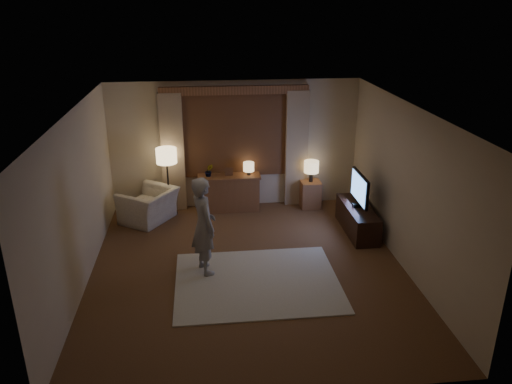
{
  "coord_description": "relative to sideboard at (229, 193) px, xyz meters",
  "views": [
    {
      "loc": [
        -0.66,
        -6.98,
        4.1
      ],
      "look_at": [
        0.19,
        0.6,
        1.11
      ],
      "focal_mm": 35.0,
      "sensor_mm": 36.0,
      "label": 1
    }
  ],
  "objects": [
    {
      "name": "person",
      "position": [
        -0.54,
        -2.47,
        0.46
      ],
      "size": [
        0.55,
        0.67,
        1.58
      ],
      "primitive_type": "imported",
      "rotation": [
        0.0,
        0.0,
        1.91
      ],
      "color": "gray",
      "rests_on": "rug"
    },
    {
      "name": "side_table",
      "position": [
        1.68,
        -0.05,
        -0.07
      ],
      "size": [
        0.4,
        0.4,
        0.56
      ],
      "primitive_type": "cube",
      "color": "brown",
      "rests_on": "floor"
    },
    {
      "name": "table_lamp_sideboard",
      "position": [
        0.4,
        0.0,
        0.55
      ],
      "size": [
        0.22,
        0.22,
        0.3
      ],
      "color": "black",
      "rests_on": "sideboard"
    },
    {
      "name": "tv_stand",
      "position": [
        2.3,
        -1.31,
        -0.1
      ],
      "size": [
        0.45,
        1.4,
        0.5
      ],
      "primitive_type": "cube",
      "color": "black",
      "rests_on": "floor"
    },
    {
      "name": "armchair",
      "position": [
        -1.59,
        -0.39,
        -0.03
      ],
      "size": [
        1.25,
        1.29,
        0.64
      ],
      "primitive_type": "imported",
      "rotation": [
        0.0,
        0.0,
        -2.16
      ],
      "color": "beige",
      "rests_on": "floor"
    },
    {
      "name": "floor_lamp",
      "position": [
        -1.21,
        -0.11,
        0.81
      ],
      "size": [
        0.4,
        0.4,
        1.38
      ],
      "color": "black",
      "rests_on": "floor"
    },
    {
      "name": "sideboard",
      "position": [
        0.0,
        0.0,
        0.0
      ],
      "size": [
        1.2,
        0.4,
        0.7
      ],
      "primitive_type": "cube",
      "color": "brown",
      "rests_on": "floor"
    },
    {
      "name": "rug",
      "position": [
        0.25,
        -2.88,
        -0.34
      ],
      "size": [
        2.5,
        2.0,
        0.02
      ],
      "primitive_type": "cube",
      "color": "beige",
      "rests_on": "floor"
    },
    {
      "name": "table_lamp_side",
      "position": [
        1.68,
        -0.05,
        0.52
      ],
      "size": [
        0.3,
        0.3,
        0.44
      ],
      "color": "black",
      "rests_on": "side_table"
    },
    {
      "name": "picture_frame",
      "position": [
        0.0,
        0.0,
        0.45
      ],
      "size": [
        0.16,
        0.02,
        0.2
      ],
      "primitive_type": "cube",
      "color": "brown",
      "rests_on": "sideboard"
    },
    {
      "name": "room",
      "position": [
        0.15,
        -2.0,
        0.98
      ],
      "size": [
        5.04,
        5.54,
        2.64
      ],
      "color": "brown",
      "rests_on": "ground"
    },
    {
      "name": "plant",
      "position": [
        -0.4,
        0.0,
        0.5
      ],
      "size": [
        0.17,
        0.13,
        0.3
      ],
      "primitive_type": "imported",
      "color": "#999999",
      "rests_on": "sideboard"
    },
    {
      "name": "tv",
      "position": [
        2.3,
        -1.31,
        0.5
      ],
      "size": [
        0.22,
        0.88,
        0.64
      ],
      "color": "black",
      "rests_on": "tv_stand"
    }
  ]
}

